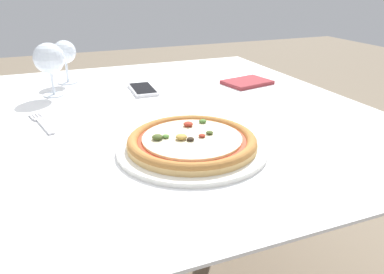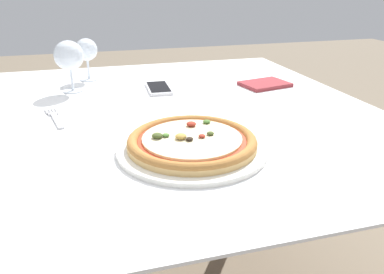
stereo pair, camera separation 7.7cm
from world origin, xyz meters
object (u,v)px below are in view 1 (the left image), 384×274
object	(u,v)px
wine_glass_far_right	(65,53)
wine_glass_far_left	(49,59)
cell_phone	(143,89)
fork	(42,123)
pizza_plate	(192,143)
dining_table	(138,139)

from	to	relation	value
wine_glass_far_right	wine_glass_far_left	bearing A→B (deg)	-111.05
wine_glass_far_left	cell_phone	world-z (taller)	wine_glass_far_left
fork	wine_glass_far_right	size ratio (longest dim) A/B	1.18
pizza_plate	fork	xyz separation A→B (m)	(-0.29, 0.28, -0.01)
pizza_plate	wine_glass_far_right	xyz separation A→B (m)	(-0.19, 0.66, 0.08)
cell_phone	dining_table	bearing A→B (deg)	-109.48
dining_table	fork	bearing A→B (deg)	176.93
wine_glass_far_left	wine_glass_far_right	size ratio (longest dim) A/B	1.11
pizza_plate	fork	distance (m)	0.40
wine_glass_far_right	cell_phone	size ratio (longest dim) A/B	0.98
dining_table	cell_phone	size ratio (longest dim) A/B	8.46
dining_table	wine_glass_far_right	world-z (taller)	wine_glass_far_right
dining_table	wine_glass_far_left	distance (m)	0.37
dining_table	cell_phone	world-z (taller)	cell_phone
fork	wine_glass_far_left	distance (m)	0.27
pizza_plate	wine_glass_far_right	bearing A→B (deg)	106.11
cell_phone	wine_glass_far_left	bearing A→B (deg)	168.38
pizza_plate	cell_phone	size ratio (longest dim) A/B	2.13
pizza_plate	wine_glass_far_left	world-z (taller)	wine_glass_far_left
dining_table	wine_glass_far_right	distance (m)	0.45
pizza_plate	fork	size ratio (longest dim) A/B	1.85
wine_glass_far_right	cell_phone	bearing A→B (deg)	-42.36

